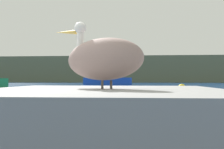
# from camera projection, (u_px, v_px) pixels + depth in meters

# --- Properties ---
(ground_plane) EXTENTS (260.00, 260.00, 0.00)m
(ground_plane) POSITION_uv_depth(u_px,v_px,m) (5.00, 141.00, 3.79)
(ground_plane) COLOR navy
(hillside_backdrop) EXTENTS (140.00, 17.61, 6.75)m
(hillside_backdrop) POSITION_uv_depth(u_px,v_px,m) (128.00, 70.00, 75.43)
(hillside_backdrop) COLOR #5B664C
(hillside_backdrop) RESTS_ON ground
(pier_dock) EXTENTS (2.92, 3.08, 0.76)m
(pier_dock) POSITION_uv_depth(u_px,v_px,m) (103.00, 120.00, 3.26)
(pier_dock) COLOR gray
(pier_dock) RESTS_ON ground
(pelican) EXTENTS (1.36, 1.03, 0.87)m
(pelican) POSITION_uv_depth(u_px,v_px,m) (102.00, 58.00, 3.28)
(pelican) COLOR gray
(pelican) RESTS_ON pier_dock
(fishing_boat_blue) EXTENTS (7.15, 2.91, 5.30)m
(fishing_boat_blue) POSITION_uv_depth(u_px,v_px,m) (105.00, 79.00, 39.63)
(fishing_boat_blue) COLOR blue
(fishing_boat_blue) RESTS_ON ground
(mooring_buoy) EXTENTS (0.54, 0.54, 0.54)m
(mooring_buoy) POSITION_uv_depth(u_px,v_px,m) (182.00, 88.00, 18.01)
(mooring_buoy) COLOR yellow
(mooring_buoy) RESTS_ON ground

